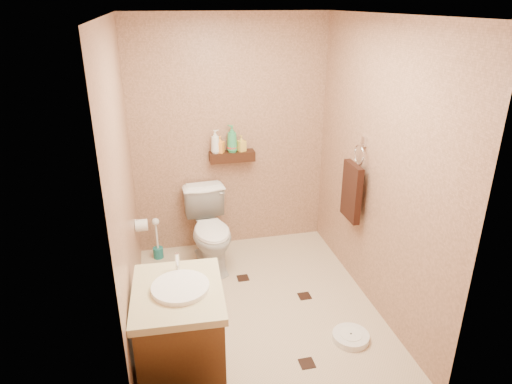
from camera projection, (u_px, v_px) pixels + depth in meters
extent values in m
plane|color=beige|center=(258.00, 308.00, 3.99)|extent=(2.50, 2.50, 0.00)
cube|color=#AA7B61|center=(230.00, 137.00, 4.64)|extent=(2.00, 0.04, 2.40)
cube|color=#AA7B61|center=(313.00, 265.00, 2.40)|extent=(2.00, 0.04, 2.40)
cube|color=#AA7B61|center=(125.00, 192.00, 3.31)|extent=(0.04, 2.50, 2.40)
cube|color=#AA7B61|center=(377.00, 171.00, 3.73)|extent=(0.04, 2.50, 2.40)
cube|color=white|center=(259.00, 14.00, 3.05)|extent=(2.00, 2.50, 0.02)
cube|color=#341A0E|center=(232.00, 156.00, 4.64)|extent=(0.46, 0.14, 0.10)
cube|color=black|center=(217.00, 334.00, 3.68)|extent=(0.11, 0.11, 0.01)
cube|color=black|center=(305.00, 296.00, 4.15)|extent=(0.11, 0.11, 0.01)
cube|color=black|center=(307.00, 363.00, 3.38)|extent=(0.11, 0.11, 0.01)
cube|color=black|center=(198.00, 285.00, 4.32)|extent=(0.11, 0.11, 0.01)
cube|color=black|center=(348.00, 342.00, 3.59)|extent=(0.11, 0.11, 0.01)
cube|color=black|center=(243.00, 278.00, 4.42)|extent=(0.11, 0.11, 0.01)
imported|color=white|center=(211.00, 230.00, 4.53)|extent=(0.48, 0.77, 0.76)
cube|color=brown|center=(182.00, 346.00, 3.00)|extent=(0.55, 0.67, 0.78)
cube|color=beige|center=(178.00, 293.00, 2.84)|extent=(0.60, 0.71, 0.05)
cylinder|color=white|center=(180.00, 289.00, 2.83)|extent=(0.36, 0.36, 0.05)
cylinder|color=silver|center=(177.00, 261.00, 3.00)|extent=(0.03, 0.03, 0.12)
cylinder|color=white|center=(351.00, 337.00, 3.61)|extent=(0.34, 0.34, 0.05)
cylinder|color=white|center=(351.00, 334.00, 3.60)|extent=(0.17, 0.17, 0.01)
cylinder|color=#1A6867|center=(158.00, 253.00, 4.76)|extent=(0.10, 0.10, 0.11)
cylinder|color=white|center=(157.00, 235.00, 4.67)|extent=(0.02, 0.02, 0.32)
sphere|color=white|center=(155.00, 222.00, 4.62)|extent=(0.08, 0.08, 0.08)
cube|color=silver|center=(364.00, 141.00, 3.88)|extent=(0.03, 0.06, 0.08)
torus|color=silver|center=(359.00, 155.00, 3.92)|extent=(0.02, 0.19, 0.19)
cube|color=black|center=(352.00, 192.00, 4.04)|extent=(0.06, 0.30, 0.52)
cylinder|color=white|center=(141.00, 225.00, 4.14)|extent=(0.11, 0.11, 0.11)
cylinder|color=silver|center=(136.00, 220.00, 4.11)|extent=(0.04, 0.02, 0.02)
imported|color=silver|center=(215.00, 142.00, 4.54)|extent=(0.11, 0.11, 0.24)
imported|color=#FA9A34|center=(220.00, 144.00, 4.56)|extent=(0.10, 0.10, 0.17)
imported|color=red|center=(232.00, 145.00, 4.60)|extent=(0.13, 0.13, 0.13)
imported|color=#309259|center=(232.00, 139.00, 4.57)|extent=(0.15, 0.15, 0.28)
imported|color=gold|center=(241.00, 143.00, 4.61)|extent=(0.10, 0.10, 0.16)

